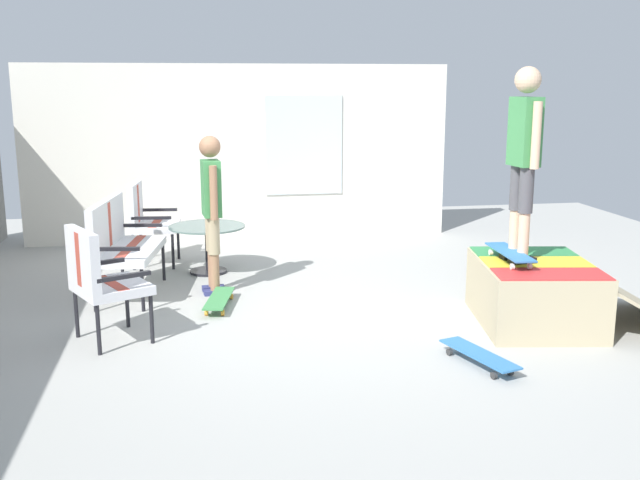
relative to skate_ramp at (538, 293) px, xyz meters
The scene contains 12 objects.
ground_plane 2.08m from the skate_ramp, 75.12° to the left, with size 12.00×12.00×0.10m, color #A8A8A3.
house_facade 5.07m from the skate_ramp, 29.70° to the left, with size 0.23×6.00×2.48m.
skate_ramp is the anchor object (origin of this frame).
patio_bench 4.28m from the skate_ramp, 67.57° to the left, with size 1.31×0.72×1.02m.
patio_chair_near_house 4.78m from the skate_ramp, 51.61° to the left, with size 0.67×0.61×1.02m.
patio_chair_by_wall 3.99m from the skate_ramp, 88.01° to the left, with size 0.80×0.77×1.02m.
patio_table 3.87m from the skate_ramp, 51.10° to the left, with size 0.90×0.90×0.57m.
person_watching 3.42m from the skate_ramp, 62.33° to the left, with size 0.48×0.27×1.68m.
person_skater 1.35m from the skate_ramp, 70.53° to the left, with size 0.48×0.26×1.77m.
skateboard_by_bench 3.11m from the skate_ramp, 70.95° to the left, with size 0.82×0.36×0.10m.
skateboard_spare 1.32m from the skate_ramp, 134.16° to the left, with size 0.82×0.43×0.10m.
skateboard_on_ramp 0.48m from the skate_ramp, 83.21° to the left, with size 0.81×0.24×0.10m.
Camera 1 is at (-6.67, 1.15, 2.21)m, focal length 41.06 mm.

